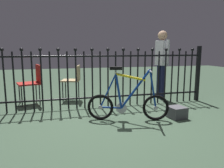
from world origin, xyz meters
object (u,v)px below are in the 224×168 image
at_px(chair_tan, 74,78).
at_px(display_crate, 177,112).
at_px(person_visitor, 162,59).
at_px(chair_red, 33,80).
at_px(bicycle, 128,102).

relative_size(chair_tan, display_crate, 3.00).
bearing_deg(chair_tan, person_visitor, -10.20).
relative_size(chair_red, person_visitor, 0.53).
relative_size(chair_red, chair_tan, 1.04).
bearing_deg(bicycle, chair_red, 136.16).
relative_size(bicycle, display_crate, 4.86).
xyz_separation_m(bicycle, person_visitor, (1.26, 1.30, 0.63)).
xyz_separation_m(chair_red, person_visitor, (2.86, -0.24, 0.43)).
height_order(bicycle, display_crate, bicycle).
height_order(chair_tan, display_crate, chair_tan).
relative_size(chair_tan, person_visitor, 0.51).
height_order(chair_red, chair_tan, chair_red).
bearing_deg(chair_tan, chair_red, -171.93).
height_order(bicycle, chair_tan, bicycle).
xyz_separation_m(bicycle, chair_tan, (-0.73, 1.66, 0.20)).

